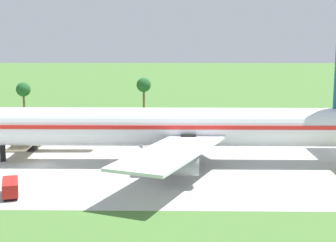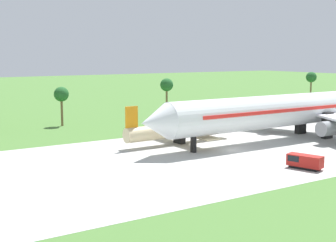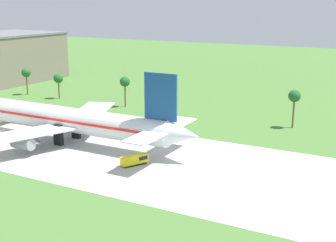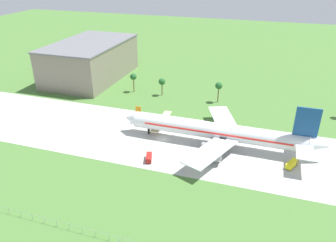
# 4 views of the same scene
# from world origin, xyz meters

# --- Properties ---
(ground_plane) EXTENTS (600.00, 600.00, 0.00)m
(ground_plane) POSITION_xyz_m (0.00, 0.00, 0.00)
(ground_plane) COLOR #477233
(taxiway_strip) EXTENTS (320.00, 44.00, 0.02)m
(taxiway_strip) POSITION_xyz_m (0.00, 0.00, 0.01)
(taxiway_strip) COLOR #B2B2AD
(taxiway_strip) RESTS_ON ground_plane
(jet_airliner) EXTENTS (80.36, 53.60, 20.27)m
(jet_airliner) POSITION_xyz_m (22.92, 2.48, 6.04)
(jet_airliner) COLOR white
(jet_airliner) RESTS_ON ground_plane
(regional_aircraft) EXTENTS (23.82, 21.41, 7.99)m
(regional_aircraft) POSITION_xyz_m (-4.45, 10.92, 2.63)
(regional_aircraft) COLOR beige
(regional_aircraft) RESTS_ON ground_plane
(catering_van) EXTENTS (3.47, 5.62, 2.17)m
(catering_van) POSITION_xyz_m (0.25, -16.25, 1.18)
(catering_van) COLOR black
(catering_van) RESTS_ON ground_plane
(palm_tree_row) EXTENTS (109.07, 3.60, 11.30)m
(palm_tree_row) POSITION_xyz_m (10.03, 45.08, 8.51)
(palm_tree_row) COLOR brown
(palm_tree_row) RESTS_ON ground_plane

